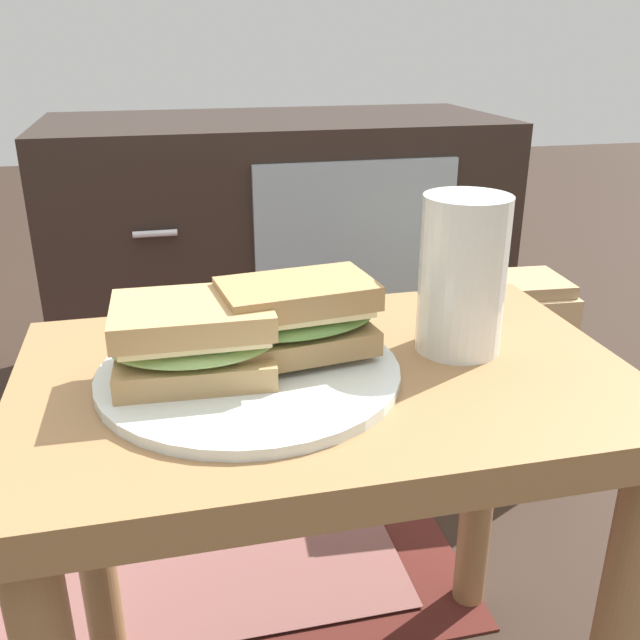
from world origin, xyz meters
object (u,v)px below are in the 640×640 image
at_px(tv_cabinet, 278,250).
at_px(plate, 249,370).
at_px(sandwich_front, 194,340).
at_px(sandwich_back, 297,317).
at_px(paper_bag, 493,376).
at_px(beer_glass, 462,277).

height_order(tv_cabinet, plate, tv_cabinet).
bearing_deg(sandwich_front, plate, 9.79).
height_order(plate, sandwich_back, sandwich_back).
height_order(plate, paper_bag, plate).
xyz_separation_m(sandwich_front, paper_bag, (0.54, 0.46, -0.32)).
height_order(tv_cabinet, sandwich_back, tv_cabinet).
xyz_separation_m(sandwich_back, beer_glass, (0.16, 0.00, 0.02)).
xyz_separation_m(tv_cabinet, plate, (-0.19, -0.94, 0.17)).
height_order(sandwich_front, paper_bag, sandwich_front).
xyz_separation_m(sandwich_back, paper_bag, (0.44, 0.44, -0.33)).
relative_size(tv_cabinet, plate, 3.56).
bearing_deg(beer_glass, plate, -176.40).
relative_size(plate, sandwich_back, 1.72).
relative_size(plate, sandwich_front, 1.81).
bearing_deg(sandwich_front, beer_glass, 4.75).
bearing_deg(sandwich_front, sandwich_back, 9.79).
height_order(beer_glass, paper_bag, beer_glass).
bearing_deg(plate, tv_cabinet, 78.76).
distance_m(tv_cabinet, beer_glass, 0.96).
relative_size(tv_cabinet, sandwich_back, 6.13).
distance_m(plate, beer_glass, 0.22).
distance_m(sandwich_back, paper_bag, 0.71).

